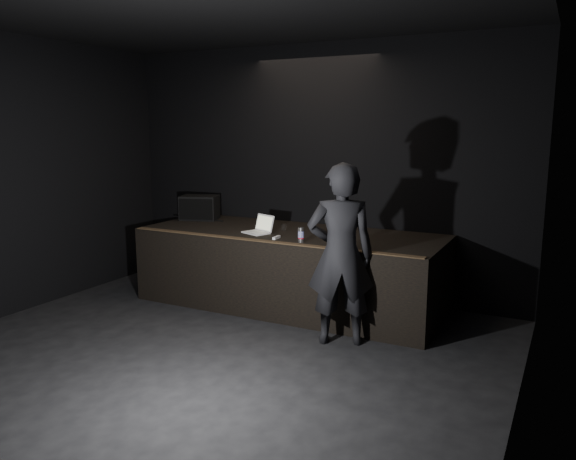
{
  "coord_description": "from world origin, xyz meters",
  "views": [
    {
      "loc": [
        3.3,
        -3.75,
        2.37
      ],
      "look_at": [
        0.18,
        2.3,
        1.11
      ],
      "focal_mm": 35.0,
      "sensor_mm": 36.0,
      "label": 1
    }
  ],
  "objects_px": {
    "laptop": "(260,228)",
    "beer_can": "(301,235)",
    "stage_riser": "(290,268)",
    "person": "(340,255)",
    "stage_monitor": "(199,208)"
  },
  "relations": [
    {
      "from": "stage_riser",
      "to": "person",
      "type": "relative_size",
      "value": 2.0
    },
    {
      "from": "stage_riser",
      "to": "person",
      "type": "bearing_deg",
      "value": -41.03
    },
    {
      "from": "stage_riser",
      "to": "stage_monitor",
      "type": "relative_size",
      "value": 6.38
    },
    {
      "from": "stage_riser",
      "to": "beer_can",
      "type": "bearing_deg",
      "value": -52.34
    },
    {
      "from": "stage_monitor",
      "to": "laptop",
      "type": "bearing_deg",
      "value": -40.39
    },
    {
      "from": "stage_monitor",
      "to": "stage_riser",
      "type": "bearing_deg",
      "value": -28.47
    },
    {
      "from": "stage_riser",
      "to": "laptop",
      "type": "bearing_deg",
      "value": -142.75
    },
    {
      "from": "stage_monitor",
      "to": "laptop",
      "type": "xyz_separation_m",
      "value": [
        1.34,
        -0.53,
        -0.12
      ]
    },
    {
      "from": "laptop",
      "to": "person",
      "type": "bearing_deg",
      "value": -4.38
    },
    {
      "from": "stage_riser",
      "to": "laptop",
      "type": "distance_m",
      "value": 0.69
    },
    {
      "from": "stage_riser",
      "to": "beer_can",
      "type": "xyz_separation_m",
      "value": [
        0.42,
        -0.54,
        0.59
      ]
    },
    {
      "from": "stage_monitor",
      "to": "person",
      "type": "bearing_deg",
      "value": -42.99
    },
    {
      "from": "stage_monitor",
      "to": "beer_can",
      "type": "height_order",
      "value": "stage_monitor"
    },
    {
      "from": "stage_monitor",
      "to": "beer_can",
      "type": "relative_size",
      "value": 3.54
    },
    {
      "from": "laptop",
      "to": "beer_can",
      "type": "relative_size",
      "value": 2.38
    }
  ]
}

